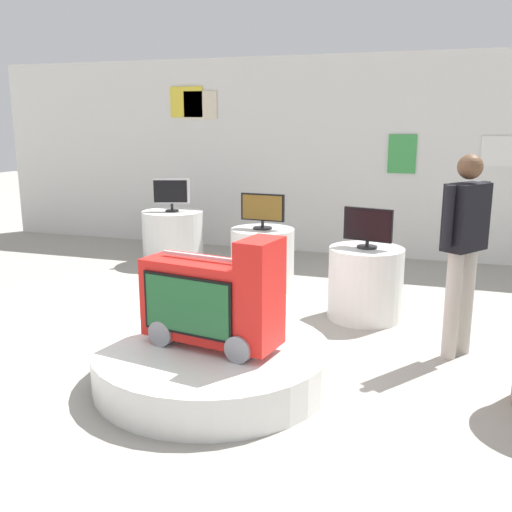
# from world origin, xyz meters

# --- Properties ---
(ground_plane) EXTENTS (30.00, 30.00, 0.00)m
(ground_plane) POSITION_xyz_m (0.00, 0.00, 0.00)
(ground_plane) COLOR #9E998E
(back_wall_display) EXTENTS (11.56, 0.13, 2.86)m
(back_wall_display) POSITION_xyz_m (0.00, 4.42, 1.43)
(back_wall_display) COLOR silver
(back_wall_display) RESTS_ON ground
(main_display_pedestal) EXTENTS (1.79, 1.79, 0.29)m
(main_display_pedestal) POSITION_xyz_m (-0.19, -0.29, 0.15)
(main_display_pedestal) COLOR silver
(main_display_pedestal) RESTS_ON ground
(novelty_firetruck_tv) EXTENTS (1.09, 0.57, 0.86)m
(novelty_firetruck_tv) POSITION_xyz_m (-0.17, -0.30, 0.64)
(novelty_firetruck_tv) COLOR gray
(novelty_firetruck_tv) RESTS_ON main_display_pedestal
(display_pedestal_left_rear) EXTENTS (0.84, 0.84, 0.72)m
(display_pedestal_left_rear) POSITION_xyz_m (-2.19, 3.13, 0.36)
(display_pedestal_left_rear) COLOR silver
(display_pedestal_left_rear) RESTS_ON ground
(tv_on_left_rear) EXTENTS (0.48, 0.19, 0.45)m
(tv_on_left_rear) POSITION_xyz_m (-2.19, 3.13, 0.97)
(tv_on_left_rear) COLOR black
(tv_on_left_rear) RESTS_ON display_pedestal_left_rear
(display_pedestal_center_rear) EXTENTS (0.74, 0.74, 0.72)m
(display_pedestal_center_rear) POSITION_xyz_m (-0.59, 2.23, 0.36)
(display_pedestal_center_rear) COLOR silver
(display_pedestal_center_rear) RESTS_ON ground
(tv_on_center_rear) EXTENTS (0.53, 0.22, 0.41)m
(tv_on_center_rear) POSITION_xyz_m (-0.59, 2.23, 0.94)
(tv_on_center_rear) COLOR black
(tv_on_center_rear) RESTS_ON display_pedestal_center_rear
(display_pedestal_right_rear) EXTENTS (0.74, 0.74, 0.72)m
(display_pedestal_right_rear) POSITION_xyz_m (0.71, 1.56, 0.36)
(display_pedestal_right_rear) COLOR silver
(display_pedestal_right_rear) RESTS_ON ground
(tv_on_right_rear) EXTENTS (0.49, 0.20, 0.40)m
(tv_on_right_rear) POSITION_xyz_m (0.71, 1.56, 0.93)
(tv_on_right_rear) COLOR black
(tv_on_right_rear) RESTS_ON display_pedestal_right_rear
(shopper_browsing_near_truck) EXTENTS (0.38, 0.47, 1.69)m
(shopper_browsing_near_truck) POSITION_xyz_m (1.58, 0.83, 0.99)
(shopper_browsing_near_truck) COLOR #B2ADA3
(shopper_browsing_near_truck) RESTS_ON ground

